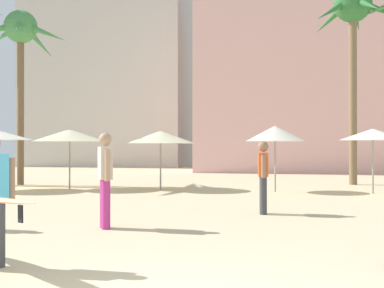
# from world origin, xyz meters

# --- Properties ---
(hotel_pink) EXTENTS (20.96, 10.50, 12.85)m
(hotel_pink) POSITION_xyz_m (7.35, 31.17, 6.42)
(hotel_pink) COLOR beige
(hotel_pink) RESTS_ON ground
(hotel_tower_gray) EXTENTS (12.78, 11.61, 28.22)m
(hotel_tower_gray) POSITION_xyz_m (-11.64, 39.66, 14.11)
(hotel_tower_gray) COLOR #BCB7AD
(hotel_tower_gray) RESTS_ON ground
(palm_tree_left) EXTENTS (4.10, 4.05, 7.05)m
(palm_tree_left) POSITION_xyz_m (-8.75, 15.25, 5.91)
(palm_tree_left) COLOR brown
(palm_tree_left) RESTS_ON ground
(palm_tree_center) EXTENTS (3.84, 4.07, 8.14)m
(palm_tree_center) POSITION_xyz_m (4.60, 17.14, 6.79)
(palm_tree_center) COLOR brown
(palm_tree_center) RESTS_ON ground
(cafe_umbrella_0) EXTENTS (2.16, 2.16, 2.12)m
(cafe_umbrella_0) POSITION_xyz_m (4.50, 12.85, 1.93)
(cafe_umbrella_0) COLOR gray
(cafe_umbrella_0) RESTS_ON ground
(cafe_umbrella_4) EXTENTS (2.69, 2.69, 2.18)m
(cafe_umbrella_4) POSITION_xyz_m (-5.98, 13.37, 1.95)
(cafe_umbrella_4) COLOR gray
(cafe_umbrella_4) RESTS_ON ground
(cafe_umbrella_5) EXTENTS (2.02, 2.02, 2.25)m
(cafe_umbrella_5) POSITION_xyz_m (1.36, 13.25, 1.98)
(cafe_umbrella_5) COLOR gray
(cafe_umbrella_5) RESTS_ON ground
(cafe_umbrella_6) EXTENTS (2.46, 2.46, 2.10)m
(cafe_umbrella_6) POSITION_xyz_m (-2.66, 13.51, 1.88)
(cafe_umbrella_6) COLOR gray
(cafe_umbrella_6) RESTS_ON ground
(person_mid_center) EXTENTS (0.37, 0.58, 1.78)m
(person_mid_center) POSITION_xyz_m (-2.00, 4.54, 0.98)
(person_mid_center) COLOR #B7337F
(person_mid_center) RESTS_ON ground
(person_near_right) EXTENTS (0.25, 0.60, 1.65)m
(person_near_right) POSITION_xyz_m (0.93, 7.08, 0.90)
(person_near_right) COLOR #3D3D42
(person_near_right) RESTS_ON ground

